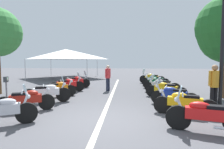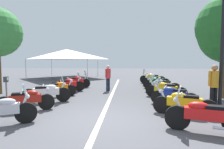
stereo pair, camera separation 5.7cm
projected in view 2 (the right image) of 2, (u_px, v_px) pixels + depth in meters
name	position (u px, v px, depth m)	size (l,w,h in m)	color
ground_plane	(100.00, 120.00, 5.85)	(80.00, 80.00, 0.00)	#4C4C51
lane_centre_stripe	(111.00, 97.00, 9.51)	(17.98, 0.16, 0.01)	beige
motorcycle_left_row_0	(1.00, 110.00, 5.32)	(1.10, 1.89, 1.21)	black
motorcycle_left_row_1	(26.00, 100.00, 6.87)	(1.06, 1.96, 0.99)	black
motorcycle_left_row_2	(47.00, 92.00, 8.30)	(0.98, 2.07, 1.23)	black
motorcycle_left_row_3	(58.00, 88.00, 9.66)	(1.13, 1.81, 0.98)	black
motorcycle_left_row_4	(67.00, 84.00, 11.10)	(1.17, 1.98, 1.21)	black
motorcycle_left_row_5	(76.00, 81.00, 12.73)	(1.00, 1.99, 1.21)	black
motorcycle_right_row_0	(204.00, 115.00, 4.80)	(0.88, 2.04, 1.23)	black
motorcycle_right_row_1	(184.00, 103.00, 6.33)	(0.94, 2.07, 0.99)	black
motorcycle_right_row_2	(173.00, 95.00, 7.73)	(0.99, 1.86, 1.19)	black
motorcycle_right_row_3	(165.00, 89.00, 9.33)	(1.11, 1.96, 1.20)	black
motorcycle_right_row_4	(162.00, 85.00, 10.70)	(1.07, 1.98, 1.01)	black
motorcycle_right_row_5	(157.00, 83.00, 12.24)	(1.04, 1.88, 0.98)	black
motorcycle_right_row_6	(155.00, 80.00, 13.62)	(1.00, 2.00, 0.99)	black
motorcycle_right_row_7	(152.00, 78.00, 15.12)	(1.17, 2.00, 1.23)	black
street_lamp_twin_globe	(223.00, 22.00, 6.96)	(0.32, 1.22, 4.99)	black
parking_meter	(6.00, 86.00, 7.24)	(0.19, 0.15, 1.29)	slate
bystander_0	(108.00, 76.00, 11.55)	(0.47, 0.32, 1.64)	#1E2338
bystander_1	(214.00, 83.00, 7.15)	(0.32, 0.51, 1.76)	black
event_tent	(66.00, 54.00, 20.17)	(6.72, 6.72, 3.20)	white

